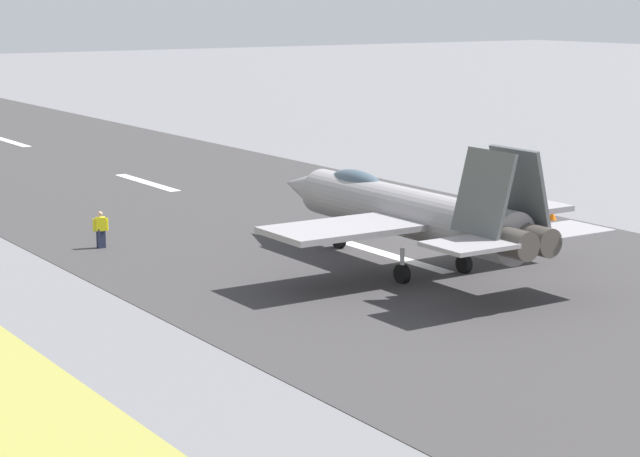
# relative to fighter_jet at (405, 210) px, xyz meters

# --- Properties ---
(ground_plane) EXTENTS (400.00, 400.00, 0.00)m
(ground_plane) POSITION_rel_fighter_jet_xyz_m (1.55, -1.01, -2.50)
(ground_plane) COLOR slate
(runway_strip) EXTENTS (240.00, 26.00, 0.02)m
(runway_strip) POSITION_rel_fighter_jet_xyz_m (1.53, -1.01, -2.49)
(runway_strip) COLOR #383536
(runway_strip) RESTS_ON ground
(fighter_jet) EXTENTS (17.66, 13.88, 5.70)m
(fighter_jet) POSITION_rel_fighter_jet_xyz_m (0.00, 0.00, 0.00)
(fighter_jet) COLOR gray
(fighter_jet) RESTS_ON ground
(crew_person) EXTENTS (0.37, 0.69, 1.71)m
(crew_person) POSITION_rel_fighter_jet_xyz_m (10.84, 8.98, -1.64)
(crew_person) COLOR #1E2338
(crew_person) RESTS_ON ground
(marker_cone_mid) EXTENTS (0.44, 0.44, 0.55)m
(marker_cone_mid) POSITION_rel_fighter_jet_xyz_m (4.48, -13.00, -2.22)
(marker_cone_mid) COLOR orange
(marker_cone_mid) RESTS_ON ground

